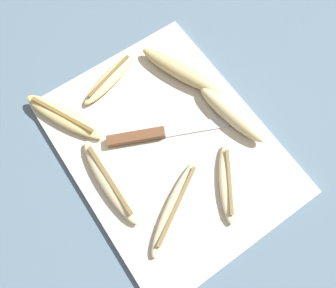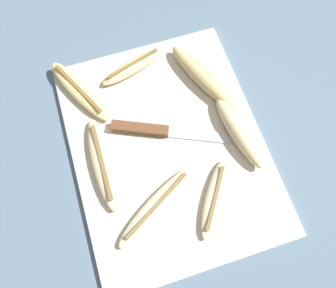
% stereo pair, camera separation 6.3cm
% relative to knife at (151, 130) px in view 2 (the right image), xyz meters
% --- Properties ---
extents(ground_plane, '(4.00, 4.00, 0.00)m').
position_rel_knife_xyz_m(ground_plane, '(0.04, 0.02, -0.02)').
color(ground_plane, slate).
extents(cutting_board, '(0.48, 0.37, 0.01)m').
position_rel_knife_xyz_m(cutting_board, '(0.04, 0.02, -0.01)').
color(cutting_board, beige).
rests_on(cutting_board, ground_plane).
extents(knife, '(0.12, 0.23, 0.02)m').
position_rel_knife_xyz_m(knife, '(0.00, 0.00, 0.00)').
color(knife, brown).
rests_on(knife, cutting_board).
extents(banana_ripe_center, '(0.08, 0.15, 0.02)m').
position_rel_knife_xyz_m(banana_ripe_center, '(-0.15, 0.01, 0.00)').
color(banana_ripe_center, beige).
rests_on(banana_ripe_center, cutting_board).
extents(banana_bright_far, '(0.13, 0.19, 0.02)m').
position_rel_knife_xyz_m(banana_bright_far, '(0.15, -0.03, 0.00)').
color(banana_bright_far, beige).
rests_on(banana_bright_far, cutting_board).
extents(banana_pale_long, '(0.15, 0.12, 0.02)m').
position_rel_knife_xyz_m(banana_pale_long, '(0.17, 0.07, 0.00)').
color(banana_pale_long, beige).
rests_on(banana_pale_long, cutting_board).
extents(banana_cream_curved, '(0.19, 0.04, 0.02)m').
position_rel_knife_xyz_m(banana_cream_curved, '(0.04, -0.11, 0.00)').
color(banana_cream_curved, beige).
rests_on(banana_cream_curved, cutting_board).
extents(banana_soft_right, '(0.17, 0.06, 0.03)m').
position_rel_knife_xyz_m(banana_soft_right, '(0.06, 0.16, 0.01)').
color(banana_soft_right, beige).
rests_on(banana_soft_right, cutting_board).
extents(banana_golden_short, '(0.18, 0.12, 0.02)m').
position_rel_knife_xyz_m(banana_golden_short, '(-0.13, -0.11, 0.00)').
color(banana_golden_short, '#EDD689').
rests_on(banana_golden_short, cutting_board).
extents(banana_spotted_left, '(0.19, 0.11, 0.03)m').
position_rel_knife_xyz_m(banana_spotted_left, '(-0.08, 0.14, 0.01)').
color(banana_spotted_left, '#DBC684').
rests_on(banana_spotted_left, cutting_board).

